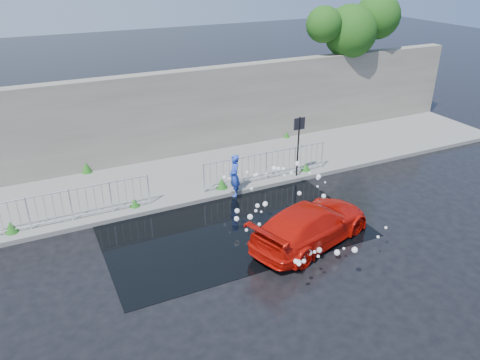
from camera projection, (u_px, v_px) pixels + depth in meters
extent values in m
plane|color=black|center=(230.00, 247.00, 13.86)|extent=(90.00, 90.00, 0.00)
cube|color=slate|center=(176.00, 179.00, 17.88)|extent=(30.00, 4.00, 0.15)
cube|color=slate|center=(195.00, 201.00, 16.26)|extent=(30.00, 0.25, 0.16)
cube|color=#696558|center=(156.00, 117.00, 18.87)|extent=(30.00, 0.60, 3.50)
cube|color=black|center=(232.00, 227.00, 14.86)|extent=(8.00, 5.00, 0.01)
cylinder|color=black|center=(298.00, 149.00, 17.46)|extent=(0.06, 0.06, 2.50)
cube|color=black|center=(299.00, 124.00, 17.02)|extent=(0.45, 0.04, 0.45)
cylinder|color=#332114|center=(344.00, 72.00, 23.31)|extent=(0.36, 0.36, 5.00)
sphere|color=#0F4111|center=(350.00, 31.00, 21.55)|extent=(2.45, 2.45, 2.45)
sphere|color=#0F4111|center=(378.00, 16.00, 21.87)|extent=(2.13, 2.13, 2.13)
sphere|color=#0F4111|center=(324.00, 24.00, 20.79)|extent=(1.62, 1.62, 1.62)
cylinder|color=silver|center=(148.00, 189.00, 15.69)|extent=(0.05, 0.05, 1.10)
cylinder|color=silver|center=(68.00, 190.00, 14.49)|extent=(5.00, 0.04, 0.04)
cylinder|color=silver|center=(73.00, 217.00, 14.91)|extent=(5.00, 0.04, 0.04)
cylinder|color=silver|center=(204.00, 178.00, 16.47)|extent=(0.05, 0.05, 1.10)
cylinder|color=silver|center=(322.00, 155.00, 18.41)|extent=(0.05, 0.05, 1.10)
cylinder|color=silver|center=(266.00, 153.00, 17.21)|extent=(5.00, 0.04, 0.04)
cylinder|color=silver|center=(266.00, 176.00, 17.63)|extent=(5.00, 0.04, 0.04)
cone|color=#144A13|center=(11.00, 227.00, 14.22)|extent=(0.40, 0.40, 0.36)
cone|color=#144A13|center=(134.00, 202.00, 15.71)|extent=(0.36, 0.36, 0.29)
cone|color=#144A13|center=(222.00, 183.00, 16.94)|extent=(0.44, 0.44, 0.37)
cone|color=#144A13|center=(306.00, 167.00, 18.35)|extent=(0.38, 0.38, 0.29)
cone|color=#144A13|center=(86.00, 167.00, 18.14)|extent=(0.42, 0.42, 0.41)
cone|color=#144A13|center=(286.00, 135.00, 21.67)|extent=(0.34, 0.34, 0.25)
sphere|color=white|center=(224.00, 177.00, 15.96)|extent=(0.12, 0.12, 0.12)
sphere|color=white|center=(297.00, 163.00, 16.89)|extent=(0.17, 0.17, 0.17)
sphere|color=white|center=(318.00, 186.00, 15.89)|extent=(0.08, 0.08, 0.08)
sphere|color=white|center=(256.00, 211.00, 14.73)|extent=(0.10, 0.10, 0.10)
sphere|color=white|center=(287.00, 214.00, 14.91)|extent=(0.13, 0.13, 0.13)
sphere|color=white|center=(324.00, 196.00, 15.76)|extent=(0.16, 0.16, 0.16)
sphere|color=white|center=(251.00, 189.00, 15.53)|extent=(0.11, 0.11, 0.11)
sphere|color=white|center=(229.00, 179.00, 15.61)|extent=(0.08, 0.08, 0.08)
sphere|color=white|center=(257.00, 206.00, 15.03)|extent=(0.14, 0.14, 0.14)
sphere|color=white|center=(284.00, 175.00, 16.15)|extent=(0.09, 0.09, 0.09)
sphere|color=white|center=(247.00, 172.00, 16.00)|extent=(0.10, 0.10, 0.10)
sphere|color=white|center=(274.00, 168.00, 16.43)|extent=(0.17, 0.17, 0.17)
sphere|color=white|center=(246.00, 230.00, 14.22)|extent=(0.10, 0.10, 0.10)
sphere|color=white|center=(265.00, 204.00, 15.03)|extent=(0.14, 0.14, 0.14)
sphere|color=white|center=(325.00, 182.00, 16.00)|extent=(0.07, 0.07, 0.07)
sphere|color=white|center=(319.00, 201.00, 15.53)|extent=(0.17, 0.17, 0.17)
sphere|color=white|center=(265.00, 204.00, 15.11)|extent=(0.16, 0.16, 0.16)
sphere|color=white|center=(283.00, 169.00, 16.57)|extent=(0.12, 0.12, 0.12)
sphere|color=white|center=(278.00, 169.00, 16.34)|extent=(0.14, 0.14, 0.14)
sphere|color=white|center=(310.00, 173.00, 16.29)|extent=(0.09, 0.09, 0.09)
sphere|color=white|center=(261.00, 212.00, 14.61)|extent=(0.07, 0.07, 0.07)
sphere|color=white|center=(259.00, 224.00, 14.44)|extent=(0.11, 0.11, 0.11)
sphere|color=white|center=(322.00, 207.00, 15.35)|extent=(0.08, 0.08, 0.08)
sphere|color=white|center=(236.00, 219.00, 14.41)|extent=(0.16, 0.16, 0.16)
sphere|color=white|center=(257.00, 175.00, 15.99)|extent=(0.12, 0.12, 0.12)
sphere|color=white|center=(266.00, 174.00, 16.02)|extent=(0.08, 0.08, 0.08)
sphere|color=white|center=(317.00, 213.00, 15.19)|extent=(0.15, 0.15, 0.15)
sphere|color=white|center=(292.00, 220.00, 14.92)|extent=(0.18, 0.18, 0.18)
sphere|color=white|center=(299.00, 193.00, 15.54)|extent=(0.15, 0.15, 0.15)
sphere|color=white|center=(237.00, 211.00, 14.59)|extent=(0.16, 0.16, 0.16)
sphere|color=white|center=(255.00, 175.00, 16.08)|extent=(0.12, 0.12, 0.12)
sphere|color=white|center=(319.00, 176.00, 16.26)|extent=(0.17, 0.17, 0.17)
sphere|color=white|center=(291.00, 173.00, 16.39)|extent=(0.12, 0.12, 0.12)
sphere|color=white|center=(318.00, 178.00, 16.32)|extent=(0.12, 0.12, 0.12)
sphere|color=white|center=(250.00, 217.00, 14.42)|extent=(0.18, 0.18, 0.18)
sphere|color=white|center=(316.00, 203.00, 15.38)|extent=(0.08, 0.08, 0.08)
sphere|color=white|center=(306.00, 213.00, 14.91)|extent=(0.06, 0.06, 0.06)
sphere|color=white|center=(337.00, 253.00, 13.16)|extent=(0.17, 0.17, 0.17)
sphere|color=white|center=(355.00, 250.00, 11.86)|extent=(0.16, 0.16, 0.16)
sphere|color=white|center=(386.00, 228.00, 13.38)|extent=(0.08, 0.08, 0.08)
sphere|color=white|center=(295.00, 258.00, 12.72)|extent=(0.11, 0.11, 0.11)
sphere|color=white|center=(304.00, 257.00, 12.78)|extent=(0.11, 0.11, 0.11)
sphere|color=white|center=(297.00, 257.00, 12.82)|extent=(0.10, 0.10, 0.10)
sphere|color=white|center=(299.00, 262.00, 12.39)|extent=(0.16, 0.16, 0.16)
sphere|color=white|center=(378.00, 237.00, 12.93)|extent=(0.08, 0.08, 0.08)
sphere|color=white|center=(315.00, 252.00, 12.03)|extent=(0.09, 0.09, 0.09)
sphere|color=white|center=(319.00, 250.00, 13.03)|extent=(0.16, 0.16, 0.16)
sphere|color=white|center=(318.00, 256.00, 11.92)|extent=(0.08, 0.08, 0.08)
sphere|color=white|center=(301.00, 254.00, 12.78)|extent=(0.16, 0.16, 0.16)
sphere|color=white|center=(299.00, 264.00, 11.29)|extent=(0.10, 0.10, 0.10)
sphere|color=white|center=(304.00, 261.00, 11.66)|extent=(0.11, 0.11, 0.11)
sphere|color=white|center=(296.00, 261.00, 12.17)|extent=(0.14, 0.14, 0.14)
sphere|color=white|center=(344.00, 249.00, 13.03)|extent=(0.07, 0.07, 0.07)
sphere|color=white|center=(309.00, 253.00, 12.82)|extent=(0.16, 0.16, 0.16)
imported|color=red|center=(311.00, 224.00, 13.85)|extent=(4.52, 2.91, 1.22)
imported|color=blue|center=(234.00, 176.00, 16.49)|extent=(0.46, 0.62, 1.55)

